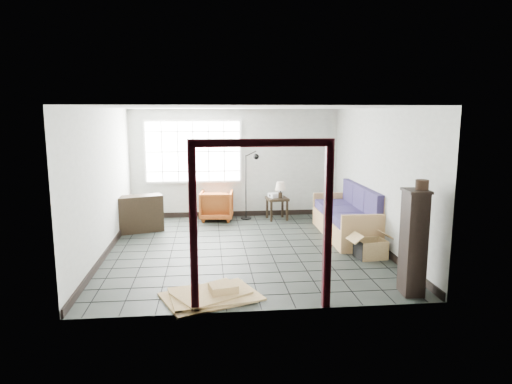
{
  "coord_description": "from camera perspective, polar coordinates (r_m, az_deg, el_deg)",
  "views": [
    {
      "loc": [
        -0.65,
        -8.22,
        2.51
      ],
      "look_at": [
        0.25,
        0.3,
        1.02
      ],
      "focal_mm": 32.0,
      "sensor_mm": 36.0,
      "label": 1
    }
  ],
  "objects": [
    {
      "name": "armchair",
      "position": [
        10.82,
        -4.94,
        -1.47
      ],
      "size": [
        0.82,
        0.78,
        0.77
      ],
      "primitive_type": "imported",
      "rotation": [
        0.0,
        0.0,
        3.04
      ],
      "color": "brown",
      "rests_on": "ground"
    },
    {
      "name": "futon_sofa",
      "position": [
        9.56,
        11.68,
        -3.23
      ],
      "size": [
        0.91,
        2.36,
        1.04
      ],
      "rotation": [
        0.0,
        0.0,
        -0.01
      ],
      "color": "#AA804C",
      "rests_on": "ground"
    },
    {
      "name": "projector",
      "position": [
        10.83,
        2.41,
        -0.39
      ],
      "size": [
        0.35,
        0.32,
        0.1
      ],
      "rotation": [
        0.0,
        0.0,
        0.41
      ],
      "color": "silver",
      "rests_on": "side_table"
    },
    {
      "name": "floor_lamp",
      "position": [
        10.75,
        -0.65,
        1.13
      ],
      "size": [
        0.43,
        0.29,
        1.64
      ],
      "rotation": [
        0.0,
        0.0,
        0.01
      ],
      "color": "black",
      "rests_on": "ground"
    },
    {
      "name": "room_shell",
      "position": [
        8.32,
        -1.49,
        4.15
      ],
      "size": [
        5.02,
        5.52,
        2.61
      ],
      "color": "#A4A8A1",
      "rests_on": "ground"
    },
    {
      "name": "pot",
      "position": [
        6.55,
        20.05,
        0.86
      ],
      "size": [
        0.23,
        0.23,
        0.13
      ],
      "rotation": [
        0.0,
        0.0,
        -0.41
      ],
      "color": "black",
      "rests_on": "tall_shelf"
    },
    {
      "name": "ground",
      "position": [
        8.62,
        -1.43,
        -7.05
      ],
      "size": [
        5.5,
        5.5,
        0.0
      ],
      "primitive_type": "plane",
      "color": "black",
      "rests_on": "ground"
    },
    {
      "name": "console_shelf",
      "position": [
        10.02,
        -14.49,
        -2.65
      ],
      "size": [
        1.08,
        0.69,
        0.78
      ],
      "rotation": [
        0.0,
        0.0,
        0.32
      ],
      "color": "black",
      "rests_on": "ground"
    },
    {
      "name": "tall_shelf",
      "position": [
        6.69,
        19.08,
        -5.87
      ],
      "size": [
        0.34,
        0.42,
        1.48
      ],
      "rotation": [
        0.0,
        0.0,
        -0.06
      ],
      "color": "black",
      "rests_on": "ground"
    },
    {
      "name": "table_lamp",
      "position": [
        10.69,
        3.07,
        0.65
      ],
      "size": [
        0.26,
        0.26,
        0.39
      ],
      "rotation": [
        0.0,
        0.0,
        -0.05
      ],
      "color": "black",
      "rests_on": "side_table"
    },
    {
      "name": "doorway_trim",
      "position": [
        5.67,
        0.71,
        -1.61
      ],
      "size": [
        1.8,
        0.08,
        2.2
      ],
      "color": "#390C13",
      "rests_on": "ground"
    },
    {
      "name": "cardboard_pile",
      "position": [
        6.46,
        -5.41,
        -12.59
      ],
      "size": [
        1.5,
        1.3,
        0.18
      ],
      "rotation": [
        0.0,
        0.0,
        0.34
      ],
      "color": "#956D47",
      "rests_on": "ground"
    },
    {
      "name": "window_panel",
      "position": [
        10.97,
        -7.85,
        5.03
      ],
      "size": [
        2.32,
        0.08,
        1.52
      ],
      "color": "silver",
      "rests_on": "ground"
    },
    {
      "name": "side_table",
      "position": [
        10.81,
        2.65,
        -1.19
      ],
      "size": [
        0.54,
        0.54,
        0.53
      ],
      "rotation": [
        0.0,
        0.0,
        0.13
      ],
      "color": "black",
      "rests_on": "ground"
    },
    {
      "name": "open_box",
      "position": [
        8.28,
        14.13,
        -6.89
      ],
      "size": [
        0.83,
        0.47,
        0.45
      ],
      "rotation": [
        0.0,
        0.0,
        0.11
      ],
      "color": "#956D47",
      "rests_on": "ground"
    }
  ]
}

